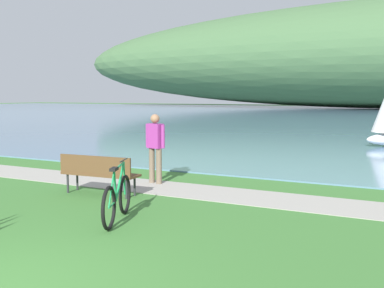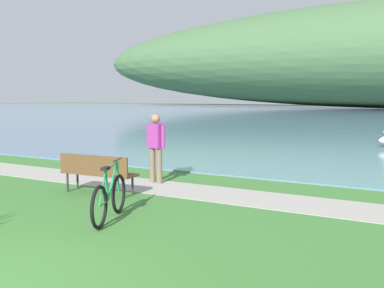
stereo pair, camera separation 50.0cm
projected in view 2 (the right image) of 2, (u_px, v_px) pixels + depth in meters
name	position (u px, v px, depth m)	size (l,w,h in m)	color
shoreline_path	(206.00, 193.00, 10.39)	(60.00, 1.50, 0.01)	#A39E93
park_bench_near_camera	(97.00, 171.00, 10.23)	(1.82, 0.58, 0.88)	brown
bicycle_leaning_near_bench	(110.00, 198.00, 8.10)	(0.70, 1.67, 1.01)	black
person_at_shoreline	(156.00, 144.00, 11.45)	(0.60, 0.29, 1.71)	#72604C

